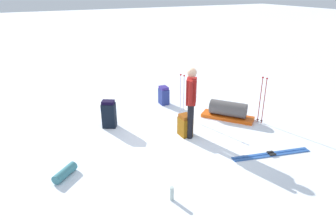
# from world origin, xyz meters

# --- Properties ---
(ground_plane) EXTENTS (80.00, 80.00, 0.00)m
(ground_plane) POSITION_xyz_m (0.00, 0.00, 0.00)
(ground_plane) COLOR white
(skier_standing) EXTENTS (0.48, 0.38, 1.70)m
(skier_standing) POSITION_xyz_m (0.17, 0.51, 0.95)
(skier_standing) COLOR black
(skier_standing) RESTS_ON ground_plane
(ski_pair_near) EXTENTS (0.56, 1.80, 0.05)m
(ski_pair_near) POSITION_xyz_m (1.73, 1.64, 0.01)
(ski_pair_near) COLOR #2A56A3
(ski_pair_near) RESTS_ON ground_plane
(backpack_large_dark) EXTENTS (0.33, 0.27, 0.54)m
(backpack_large_dark) POSITION_xyz_m (0.09, 0.42, 0.26)
(backpack_large_dark) COLOR #87510D
(backpack_large_dark) RESTS_ON ground_plane
(backpack_bright) EXTENTS (0.38, 0.41, 0.72)m
(backpack_bright) POSITION_xyz_m (-1.19, -1.09, 0.35)
(backpack_bright) COLOR black
(backpack_bright) RESTS_ON ground_plane
(backpack_small_spare) EXTENTS (0.34, 0.26, 0.56)m
(backpack_small_spare) POSITION_xyz_m (-2.03, 0.87, 0.27)
(backpack_small_spare) COLOR navy
(backpack_small_spare) RESTS_ON ground_plane
(ski_poles_planted_near) EXTENTS (0.19, 0.11, 1.22)m
(ski_poles_planted_near) POSITION_xyz_m (-0.94, 0.90, 0.68)
(ski_poles_planted_near) COLOR #B5ADC6
(ski_poles_planted_near) RESTS_ON ground_plane
(ski_poles_planted_far) EXTENTS (0.18, 0.10, 1.26)m
(ski_poles_planted_far) POSITION_xyz_m (0.33, 2.57, 0.70)
(ski_poles_planted_far) COLOR maroon
(ski_poles_planted_far) RESTS_ON ground_plane
(gear_sled) EXTENTS (1.37, 1.23, 0.49)m
(gear_sled) POSITION_xyz_m (-0.26, 1.96, 0.22)
(gear_sled) COLOR #E45310
(gear_sled) RESTS_ON ground_plane
(sleeping_mat_rolled) EXTENTS (0.51, 0.52, 0.18)m
(sleeping_mat_rolled) POSITION_xyz_m (0.57, -2.49, 0.09)
(sleeping_mat_rolled) COLOR teal
(sleeping_mat_rolled) RESTS_ON ground_plane
(thermos_bottle) EXTENTS (0.07, 0.07, 0.26)m
(thermos_bottle) POSITION_xyz_m (2.08, -0.97, 0.13)
(thermos_bottle) COLOR #ADBEB6
(thermos_bottle) RESTS_ON ground_plane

